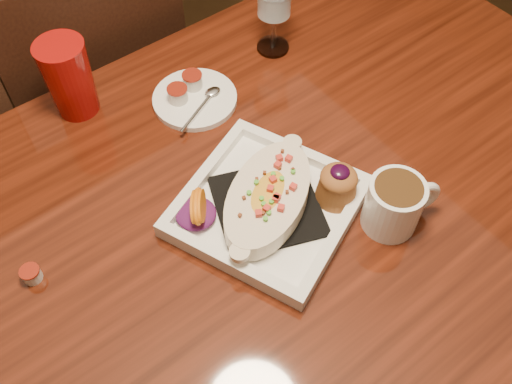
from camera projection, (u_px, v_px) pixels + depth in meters
floor at (252, 366)px, 1.53m from camera, size 7.00×7.00×0.00m
table at (250, 241)px, 1.00m from camera, size 1.50×0.90×0.75m
chair_far at (97, 99)px, 1.41m from camera, size 0.42×0.42×0.93m
plate at (274, 200)px, 0.90m from camera, size 0.34×0.34×0.08m
coffee_mug at (396, 203)px, 0.87m from camera, size 0.12×0.09×0.09m
goblet at (274, 0)px, 1.07m from camera, size 0.08×0.08×0.16m
saucer at (193, 97)px, 1.06m from camera, size 0.16×0.16×0.11m
creamer_loose at (31, 274)px, 0.84m from camera, size 0.03×0.03×0.02m
red_tumbler at (69, 79)px, 1.00m from camera, size 0.09×0.09×0.15m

